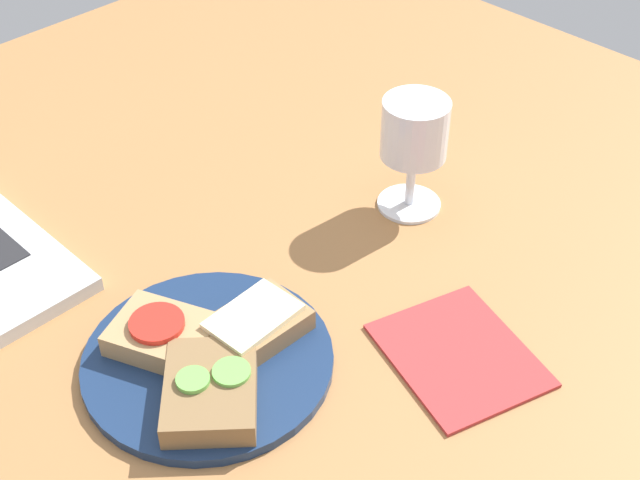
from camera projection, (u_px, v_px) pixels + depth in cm
name	position (u px, v px, depth cm)	size (l,w,h in cm)	color
wooden_table	(288.00, 321.00, 88.43)	(140.00, 140.00, 3.00)	#9E6B3D
plate	(211.00, 362.00, 81.48)	(23.10, 23.10, 1.03)	navy
sandwich_with_cheese	(254.00, 325.00, 82.54)	(9.89, 6.70, 2.79)	#937047
sandwich_with_tomato	(162.00, 333.00, 81.77)	(10.04, 11.15, 2.85)	#A88456
sandwich_with_cucumber	(211.00, 390.00, 76.66)	(12.85, 13.01, 2.89)	brown
wine_glass	(415.00, 134.00, 94.31)	(7.24, 7.24, 13.44)	white
napkin	(459.00, 355.00, 82.60)	(12.19, 14.64, 0.40)	#B23333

